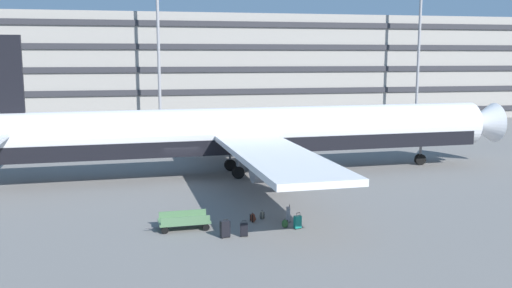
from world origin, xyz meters
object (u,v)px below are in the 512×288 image
Objects in this scene: suitcase_teal at (244,229)px; airliner at (248,133)px; suitcase_laid_flat at (288,214)px; baggage_cart at (184,221)px; suitcase_large at (298,222)px; backpack_red at (285,224)px; backpack_scuffed at (253,218)px; backpack_silver at (262,215)px; suitcase_black at (225,229)px.

airliner is at bearing 78.54° from suitcase_teal.
baggage_cart is at bearing -177.71° from suitcase_laid_flat.
suitcase_large is at bearing -11.27° from baggage_cart.
backpack_red is 0.15× the size of baggage_cart.
backpack_scuffed is 0.17× the size of baggage_cart.
airliner reaches higher than backpack_silver.
suitcase_black reaches higher than suitcase_laid_flat.
suitcase_large is at bearing -90.13° from airliner.
suitcase_teal is at bearing -118.48° from backpack_silver.
airliner is 12.84× the size of baggage_cart.
suitcase_teal is (0.94, 0.00, -0.09)m from suitcase_black.
backpack_silver is (2.43, 2.76, -0.23)m from suitcase_black.
backpack_silver is at bearing 12.92° from baggage_cart.
baggage_cart is (-3.69, -0.44, 0.18)m from backpack_scuffed.
suitcase_laid_flat is at bearing -90.76° from airliner.
airliner is at bearing 82.96° from backpack_silver.
suitcase_laid_flat is (-0.17, -12.55, -2.72)m from airliner.
baggage_cart is (-5.11, 0.85, 0.22)m from backpack_red.
suitcase_large is 3.91m from suitcase_black.
baggage_cart is (-5.75, -12.78, -2.70)m from airliner.
backpack_scuffed is at bearing 6.76° from baggage_cart.
suitcase_laid_flat is at bearing -6.48° from backpack_scuffed.
suitcase_black is at bearing -170.70° from suitcase_large.
suitcase_laid_flat is 1.68× the size of backpack_scuffed.
suitcase_laid_flat reaches higher than baggage_cart.
suitcase_large is 2.56m from backpack_silver.
suitcase_teal is 0.25× the size of baggage_cart.
backpack_scuffed is at bearing 50.28° from suitcase_black.
backpack_silver is (-1.46, -11.79, -2.91)m from airliner.
suitcase_black reaches higher than suitcase_large.
baggage_cart is at bearing 136.39° from suitcase_black.
backpack_scuffed reaches higher than backpack_red.
suitcase_black is 2.88m from backpack_scuffed.
suitcase_teal is at bearing 0.27° from suitcase_black.
backpack_scuffed is at bearing -99.45° from airliner.
suitcase_laid_flat reaches higher than backpack_silver.
backpack_silver is at bearing 42.49° from backpack_scuffed.
suitcase_large is 2.98m from suitcase_teal.
suitcase_laid_flat is 4.22m from suitcase_black.
suitcase_laid_flat is 1.91× the size of backpack_red.
suitcase_teal is 3.13m from backpack_silver.
suitcase_laid_flat is 1.13× the size of suitcase_teal.
backpack_red is (-0.63, -13.63, -2.92)m from airliner.
suitcase_large is (0.13, -1.36, -0.03)m from suitcase_laid_flat.
airliner reaches higher than suitcase_large.
suitcase_teal is 1.49× the size of backpack_scuffed.
suitcase_large is at bearing 9.30° from suitcase_black.
backpack_silver is at bearing 149.46° from suitcase_laid_flat.
suitcase_large is 1.59× the size of backpack_scuffed.
suitcase_large reaches higher than backpack_red.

